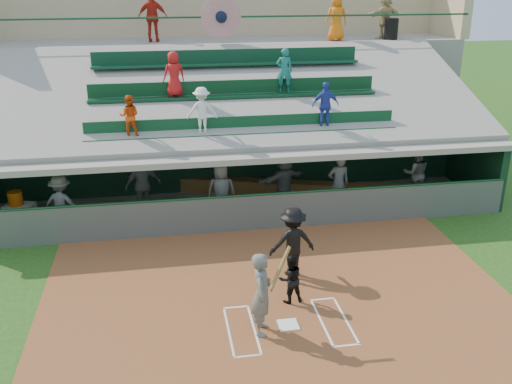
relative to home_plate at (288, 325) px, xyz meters
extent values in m
plane|color=#224A14|center=(0.00, 0.00, -0.04)|extent=(100.00, 100.00, 0.00)
cube|color=brown|center=(0.00, 0.50, -0.03)|extent=(11.00, 9.00, 0.02)
cube|color=white|center=(0.00, 0.00, 0.00)|extent=(0.43, 0.43, 0.03)
cube|color=white|center=(-0.75, 0.00, -0.01)|extent=(0.05, 1.80, 0.01)
cube|color=white|center=(0.75, 0.00, -0.01)|extent=(0.05, 1.80, 0.01)
cube|color=silver|center=(-1.30, 0.00, -0.01)|extent=(0.05, 1.80, 0.01)
cube|color=white|center=(1.30, 0.00, -0.01)|extent=(0.05, 1.80, 0.01)
cube|color=white|center=(-1.02, 0.90, -0.01)|extent=(0.60, 0.05, 0.01)
cube|color=white|center=(1.02, 0.90, -0.01)|extent=(0.60, 0.05, 0.01)
cube|color=silver|center=(-1.02, -0.90, -0.01)|extent=(0.60, 0.05, 0.01)
cube|color=white|center=(1.02, -0.90, -0.01)|extent=(0.60, 0.05, 0.01)
cube|color=gray|center=(0.00, 6.75, -0.02)|extent=(16.00, 3.50, 0.04)
cube|color=gray|center=(0.00, 13.50, 2.26)|extent=(20.00, 3.00, 4.60)
cube|color=#515651|center=(0.00, 5.00, 0.52)|extent=(16.00, 0.06, 1.10)
cylinder|color=#144123|center=(0.00, 5.00, 1.09)|extent=(16.00, 0.08, 0.08)
cube|color=black|center=(0.00, 8.50, 1.07)|extent=(16.00, 0.25, 2.20)
cube|color=black|center=(8.00, 6.75, 1.07)|extent=(0.25, 3.50, 2.20)
cube|color=gray|center=(0.00, 6.75, 2.17)|extent=(16.40, 3.90, 0.18)
cube|color=gray|center=(0.00, 10.25, 1.12)|extent=(16.40, 3.50, 2.30)
cube|color=gray|center=(0.00, 11.90, 2.26)|extent=(16.40, 0.30, 4.60)
cube|color=gray|center=(0.00, 8.60, 3.42)|extent=(16.40, 6.51, 2.37)
cube|color=#0D3D1F|center=(0.00, 6.20, 2.62)|extent=(9.40, 0.42, 0.08)
cube|color=#0D3C21|center=(0.00, 6.40, 2.88)|extent=(9.40, 0.06, 0.45)
cube|color=#0D391E|center=(0.00, 8.10, 3.37)|extent=(9.40, 0.42, 0.08)
cube|color=#0C361B|center=(0.00, 8.30, 3.62)|extent=(9.40, 0.06, 0.45)
cube|color=#0D3A23|center=(0.00, 10.00, 4.12)|extent=(9.40, 0.42, 0.08)
cube|color=#0C3621|center=(0.00, 10.20, 4.38)|extent=(9.40, 0.06, 0.45)
imported|color=#D0460C|center=(-3.35, 6.30, 3.26)|extent=(0.63, 0.51, 1.22)
imported|color=white|center=(-1.25, 6.30, 3.34)|extent=(0.90, 0.53, 1.38)
imported|color=#293BA6|center=(2.51, 6.30, 3.36)|extent=(0.84, 0.38, 1.41)
imported|color=red|center=(-1.96, 8.20, 4.12)|extent=(0.79, 0.62, 1.43)
imported|color=#176862|center=(1.63, 8.20, 4.13)|extent=(0.58, 0.43, 1.45)
cylinder|color=#144025|center=(0.00, 12.00, 5.56)|extent=(20.00, 0.07, 0.07)
cylinder|color=#B2191E|center=(0.00, 11.98, 5.56)|extent=(1.50, 0.06, 1.50)
sphere|color=black|center=(0.00, 11.95, 5.56)|extent=(0.44, 0.44, 0.44)
imported|color=#51544F|center=(-0.60, -0.11, 0.91)|extent=(0.60, 0.76, 1.84)
cylinder|color=olive|center=(-0.25, -0.26, 1.57)|extent=(0.56, 0.54, 0.75)
sphere|color=brown|center=(-0.47, -0.11, 1.22)|extent=(0.10, 0.10, 0.10)
imported|color=black|center=(0.25, 0.95, 0.58)|extent=(0.64, 0.54, 1.19)
imported|color=black|center=(0.58, 2.20, 0.89)|extent=(1.23, 0.80, 1.81)
cube|color=olive|center=(0.28, 7.94, 0.25)|extent=(16.03, 5.51, 0.50)
cube|color=silver|center=(-6.78, 6.37, 0.36)|extent=(0.94, 0.80, 0.70)
cylinder|color=#C6590B|center=(-6.84, 6.34, 0.92)|extent=(0.42, 0.42, 0.42)
imported|color=#525550|center=(-5.45, 5.79, 0.87)|extent=(1.25, 0.92, 1.73)
imported|color=#5C5E59|center=(-3.13, 6.70, 0.97)|extent=(1.22, 0.81, 1.93)
imported|color=#5C5E59|center=(-0.77, 5.96, 0.90)|extent=(0.93, 0.66, 1.78)
imported|color=#4F524E|center=(1.27, 6.42, 0.94)|extent=(1.81, 1.23, 1.88)
imported|color=#52544F|center=(2.90, 5.85, 0.95)|extent=(0.69, 0.46, 1.89)
imported|color=#61645E|center=(5.82, 6.57, 0.88)|extent=(0.98, 0.84, 1.75)
cylinder|color=black|center=(6.99, 12.50, 4.98)|extent=(0.56, 0.56, 0.83)
imported|color=#B11E14|center=(-2.53, 13.17, 5.52)|extent=(1.16, 0.57, 1.91)
imported|color=orange|center=(4.64, 12.44, 5.45)|extent=(0.91, 0.64, 1.77)
imported|color=tan|center=(6.87, 12.94, 5.46)|extent=(1.74, 1.11, 1.79)
camera|label=1|loc=(-2.45, -10.21, 7.15)|focal=40.00mm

